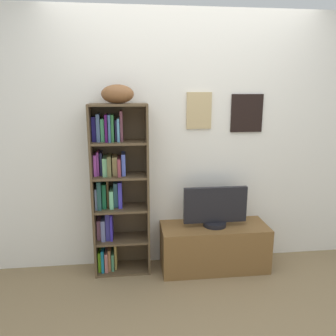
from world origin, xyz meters
TOP-DOWN VIEW (x-y plane):
  - ground at (0.00, 0.00)m, footprint 5.20×5.20m
  - back_wall at (0.00, 1.13)m, footprint 4.80×0.08m
  - bookshelf at (-0.67, 0.99)m, footprint 0.52×0.28m
  - football at (-0.61, 0.96)m, footprint 0.30×0.19m
  - tv_stand at (0.27, 0.89)m, footprint 1.03×0.41m
  - television at (0.27, 0.89)m, footprint 0.61×0.22m

SIDE VIEW (x-z plane):
  - ground at x=0.00m, z-range -0.04..0.00m
  - tv_stand at x=0.27m, z-range 0.00..0.44m
  - television at x=0.27m, z-range 0.43..0.82m
  - bookshelf at x=-0.67m, z-range 0.01..1.61m
  - back_wall at x=0.00m, z-range 0.00..2.44m
  - football at x=-0.61m, z-range 1.60..1.76m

